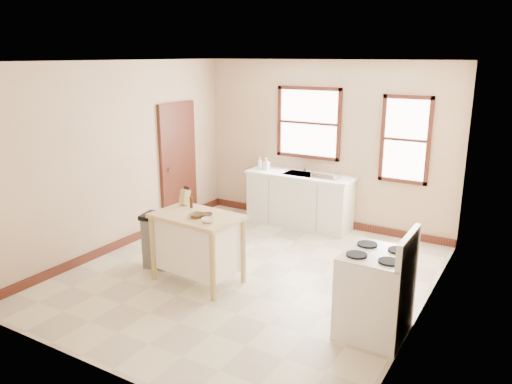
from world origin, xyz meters
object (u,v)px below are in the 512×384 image
dish_rack (326,175)px  bowl_a (197,215)px  pepper_grinder (191,202)px  trash_bin (158,240)px  kitchen_island (198,248)px  gas_stove (376,282)px  soap_bottle_b (266,164)px  bowl_c (208,220)px  soap_bottle_a (260,163)px  bowl_b (207,215)px  knife_block (185,198)px

dish_rack → bowl_a: (-0.60, -2.70, -0.04)m
pepper_grinder → trash_bin: bearing=-167.4°
kitchen_island → gas_stove: bearing=2.8°
dish_rack → soap_bottle_b: bearing=164.1°
gas_stove → bowl_c: bearing=-177.2°
trash_bin → pepper_grinder: bearing=0.6°
pepper_grinder → bowl_c: size_ratio=0.93×
soap_bottle_a → gas_stove: (2.96, -2.68, -0.44)m
dish_rack → trash_bin: size_ratio=0.55×
soap_bottle_a → bowl_a: soap_bottle_a is taller
bowl_b → bowl_c: 0.24m
soap_bottle_a → gas_stove: size_ratio=0.19×
kitchen_island → trash_bin: 0.77m
dish_rack → bowl_c: size_ratio=2.61×
knife_block → bowl_a: bearing=-26.5°
pepper_grinder → bowl_c: bearing=-34.2°
soap_bottle_b → bowl_c: bearing=-69.6°
dish_rack → bowl_a: 2.77m
trash_bin → gas_stove: gas_stove is taller
dish_rack → gas_stove: gas_stove is taller
soap_bottle_a → kitchen_island: (0.59, -2.61, -0.58)m
dish_rack → bowl_b: bearing=-114.7°
knife_block → soap_bottle_a: bearing=105.0°
soap_bottle_b → kitchen_island: bearing=-74.8°
kitchen_island → knife_block: 0.74m
dish_rack → bowl_c: 2.81m
kitchen_island → knife_block: knife_block is taller
pepper_grinder → gas_stove: bearing=-5.9°
knife_block → bowl_c: (0.71, -0.44, -0.07)m
kitchen_island → bowl_c: 0.59m
kitchen_island → bowl_b: bearing=10.5°
kitchen_island → bowl_b: 0.50m
dish_rack → pepper_grinder: 2.58m
soap_bottle_a → dish_rack: size_ratio=0.53×
soap_bottle_b → bowl_c: soap_bottle_b is taller
gas_stove → pepper_grinder: bearing=174.1°
soap_bottle_a → trash_bin: (-0.17, -2.52, -0.65)m
bowl_b → trash_bin: (-0.91, 0.07, -0.55)m
bowl_b → knife_block: bearing=155.2°
soap_bottle_b → bowl_b: bearing=-71.7°
soap_bottle_b → dish_rack: 1.15m
bowl_a → bowl_c: bowl_c is taller
trash_bin → gas_stove: size_ratio=0.65×
soap_bottle_b → gas_stove: (2.86, -2.73, -0.44)m
soap_bottle_b → bowl_a: soap_bottle_b is taller
kitchen_island → trash_bin: bearing=177.8°
bowl_c → soap_bottle_a: bearing=107.8°
soap_bottle_b → pepper_grinder: (0.25, -2.46, -0.04)m
kitchen_island → gas_stove: size_ratio=0.95×
bowl_c → pepper_grinder: bearing=145.8°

